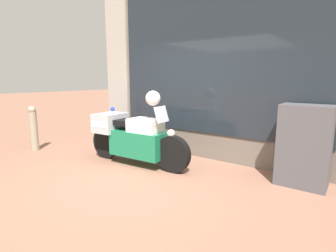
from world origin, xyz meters
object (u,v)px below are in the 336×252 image
utility_cabinet (304,146)px  street_bollard (34,127)px  white_helmet (153,98)px  paramedic_motorcycle (132,136)px

utility_cabinet → street_bollard: (-5.43, -1.46, -0.09)m
white_helmet → utility_cabinet: bearing=17.6°
utility_cabinet → street_bollard: size_ratio=1.22×
utility_cabinet → white_helmet: 2.60m
paramedic_motorcycle → white_helmet: white_helmet is taller
street_bollard → paramedic_motorcycle: bearing=14.6°
paramedic_motorcycle → white_helmet: bearing=0.0°
utility_cabinet → street_bollard: bearing=-165.0°
utility_cabinet → white_helmet: white_helmet is taller
white_helmet → street_bollard: size_ratio=0.26×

